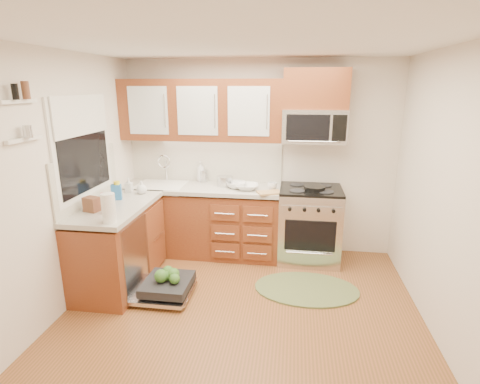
% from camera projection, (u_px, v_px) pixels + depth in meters
% --- Properties ---
extents(floor, '(3.50, 3.50, 0.00)m').
position_uv_depth(floor, '(240.00, 319.00, 3.61)').
color(floor, brown).
rests_on(floor, ground).
extents(ceiling, '(3.50, 3.50, 0.00)m').
position_uv_depth(ceiling, '(240.00, 42.00, 2.92)').
color(ceiling, white).
rests_on(ceiling, ground).
extents(wall_back, '(3.50, 0.04, 2.50)m').
position_uv_depth(wall_back, '(259.00, 158.00, 4.93)').
color(wall_back, silver).
rests_on(wall_back, ground).
extents(wall_front, '(3.50, 0.04, 2.50)m').
position_uv_depth(wall_front, '(182.00, 309.00, 1.60)').
color(wall_front, silver).
rests_on(wall_front, ground).
extents(wall_left, '(0.04, 3.50, 2.50)m').
position_uv_depth(wall_left, '(56.00, 187.00, 3.51)').
color(wall_left, silver).
rests_on(wall_left, ground).
extents(wall_right, '(0.04, 3.50, 2.50)m').
position_uv_depth(wall_right, '(454.00, 204.00, 3.02)').
color(wall_right, silver).
rests_on(wall_right, ground).
extents(base_cabinet_back, '(2.05, 0.60, 0.85)m').
position_uv_depth(base_cabinet_back, '(202.00, 222.00, 4.97)').
color(base_cabinet_back, maroon).
rests_on(base_cabinet_back, ground).
extents(base_cabinet_left, '(0.60, 1.25, 0.85)m').
position_uv_depth(base_cabinet_left, '(119.00, 247.00, 4.19)').
color(base_cabinet_left, maroon).
rests_on(base_cabinet_left, ground).
extents(countertop_back, '(2.07, 0.64, 0.05)m').
position_uv_depth(countertop_back, '(201.00, 188.00, 4.83)').
color(countertop_back, '#AEA89F').
rests_on(countertop_back, base_cabinet_back).
extents(countertop_left, '(0.64, 1.27, 0.05)m').
position_uv_depth(countertop_left, '(116.00, 207.00, 4.06)').
color(countertop_left, '#AEA89F').
rests_on(countertop_left, base_cabinet_left).
extents(backsplash_back, '(2.05, 0.02, 0.57)m').
position_uv_depth(backsplash_back, '(205.00, 160.00, 5.03)').
color(backsplash_back, beige).
rests_on(backsplash_back, ground).
extents(backsplash_left, '(0.02, 1.25, 0.57)m').
position_uv_depth(backsplash_left, '(87.00, 178.00, 4.01)').
color(backsplash_left, beige).
rests_on(backsplash_left, ground).
extents(upper_cabinets, '(2.05, 0.35, 0.75)m').
position_uv_depth(upper_cabinets, '(201.00, 110.00, 4.69)').
color(upper_cabinets, maroon).
rests_on(upper_cabinets, ground).
extents(cabinet_over_mw, '(0.76, 0.35, 0.47)m').
position_uv_depth(cabinet_over_mw, '(316.00, 89.00, 4.43)').
color(cabinet_over_mw, maroon).
rests_on(cabinet_over_mw, ground).
extents(range, '(0.76, 0.64, 0.95)m').
position_uv_depth(range, '(309.00, 224.00, 4.74)').
color(range, silver).
rests_on(range, ground).
extents(microwave, '(0.76, 0.38, 0.40)m').
position_uv_depth(microwave, '(314.00, 126.00, 4.52)').
color(microwave, silver).
rests_on(microwave, ground).
extents(sink, '(0.62, 0.50, 0.26)m').
position_uv_depth(sink, '(162.00, 194.00, 4.91)').
color(sink, white).
rests_on(sink, ground).
extents(dishwasher, '(0.70, 0.60, 0.20)m').
position_uv_depth(dishwasher, '(164.00, 287.00, 3.98)').
color(dishwasher, silver).
rests_on(dishwasher, ground).
extents(window, '(0.03, 1.05, 1.05)m').
position_uv_depth(window, '(83.00, 147.00, 3.90)').
color(window, white).
rests_on(window, ground).
extents(window_blind, '(0.02, 0.96, 0.40)m').
position_uv_depth(window_blind, '(81.00, 115.00, 3.80)').
color(window_blind, white).
rests_on(window_blind, ground).
extents(shelf_upper, '(0.04, 0.40, 0.03)m').
position_uv_depth(shelf_upper, '(18.00, 101.00, 2.95)').
color(shelf_upper, white).
rests_on(shelf_upper, ground).
extents(shelf_lower, '(0.04, 0.40, 0.03)m').
position_uv_depth(shelf_lower, '(24.00, 139.00, 3.03)').
color(shelf_lower, white).
rests_on(shelf_lower, ground).
extents(rug, '(1.29, 1.01, 0.02)m').
position_uv_depth(rug, '(306.00, 289.00, 4.12)').
color(rug, '#617241').
rests_on(rug, ground).
extents(skillet, '(0.27, 0.27, 0.05)m').
position_uv_depth(skillet, '(315.00, 188.00, 4.53)').
color(skillet, black).
rests_on(skillet, range).
extents(stock_pot, '(0.22, 0.22, 0.12)m').
position_uv_depth(stock_pot, '(225.00, 181.00, 4.81)').
color(stock_pot, silver).
rests_on(stock_pot, countertop_back).
extents(cutting_board, '(0.33, 0.28, 0.02)m').
position_uv_depth(cutting_board, '(269.00, 193.00, 4.49)').
color(cutting_board, tan).
rests_on(cutting_board, countertop_back).
extents(canister, '(0.13, 0.13, 0.16)m').
position_uv_depth(canister, '(204.00, 176.00, 5.00)').
color(canister, silver).
rests_on(canister, countertop_back).
extents(paper_towel_roll, '(0.17, 0.17, 0.28)m').
position_uv_depth(paper_towel_roll, '(109.00, 208.00, 3.51)').
color(paper_towel_roll, white).
rests_on(paper_towel_roll, countertop_left).
extents(mustard_bottle, '(0.08, 0.08, 0.21)m').
position_uv_depth(mustard_bottle, '(117.00, 190.00, 4.22)').
color(mustard_bottle, yellow).
rests_on(mustard_bottle, countertop_left).
extents(red_bottle, '(0.07, 0.07, 0.21)m').
position_uv_depth(red_bottle, '(104.00, 203.00, 3.76)').
color(red_bottle, '#B30E24').
rests_on(red_bottle, countertop_left).
extents(wooden_box, '(0.18, 0.15, 0.15)m').
position_uv_depth(wooden_box, '(92.00, 204.00, 3.83)').
color(wooden_box, brown).
rests_on(wooden_box, countertop_left).
extents(blue_carton, '(0.12, 0.09, 0.18)m').
position_uv_depth(blue_carton, '(117.00, 192.00, 4.22)').
color(blue_carton, '#276DB8').
rests_on(blue_carton, countertop_left).
extents(bowl_a, '(0.31, 0.31, 0.07)m').
position_uv_depth(bowl_a, '(247.00, 187.00, 4.64)').
color(bowl_a, '#999999').
rests_on(bowl_a, countertop_back).
extents(bowl_b, '(0.29, 0.29, 0.08)m').
position_uv_depth(bowl_b, '(237.00, 185.00, 4.71)').
color(bowl_b, '#999999').
rests_on(bowl_b, countertop_back).
extents(cup, '(0.15, 0.15, 0.09)m').
position_uv_depth(cup, '(272.00, 186.00, 4.64)').
color(cup, '#999999').
rests_on(cup, countertop_back).
extents(soap_bottle_a, '(0.12, 0.12, 0.28)m').
position_uv_depth(soap_bottle_a, '(201.00, 171.00, 5.01)').
color(soap_bottle_a, '#999999').
rests_on(soap_bottle_a, countertop_back).
extents(soap_bottle_b, '(0.08, 0.08, 0.17)m').
position_uv_depth(soap_bottle_b, '(129.00, 185.00, 4.52)').
color(soap_bottle_b, '#999999').
rests_on(soap_bottle_b, countertop_left).
extents(soap_bottle_c, '(0.13, 0.13, 0.16)m').
position_uv_depth(soap_bottle_c, '(142.00, 187.00, 4.46)').
color(soap_bottle_c, '#999999').
rests_on(soap_bottle_c, countertop_left).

